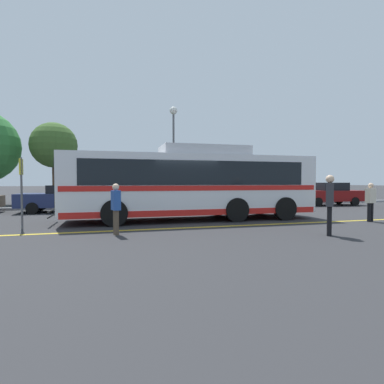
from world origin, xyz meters
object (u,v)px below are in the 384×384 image
Objects in this scene: pedestrian_2 at (330,201)px; street_lamp at (174,133)px; pedestrian_1 at (116,206)px; parked_car_3 at (246,197)px; tree_0 at (54,145)px; parked_car_2 at (164,196)px; parked_car_1 at (67,198)px; transit_bus at (192,183)px; pedestrian_0 at (371,200)px; parked_car_4 at (329,194)px; bus_stop_sign at (21,184)px.

pedestrian_2 is 0.27× the size of street_lamp.
street_lamp reaches higher than pedestrian_1.
parked_car_3 is 2.44× the size of pedestrian_2.
pedestrian_1 is 14.67m from tree_0.
pedestrian_2 reaches higher than parked_car_2.
parked_car_1 is 6.76m from tree_0.
parked_car_3 is at bearing -43.97° from transit_bus.
pedestrian_1 reaches higher than parked_car_3.
transit_bus reaches higher than pedestrian_0.
pedestrian_2 is at bearing -162.01° from pedestrian_0.
street_lamp is (0.80, 7.81, 3.45)m from transit_bus.
parked_car_3 is at bearing 28.23° from pedestrian_2.
pedestrian_1 is (-8.34, -8.06, 0.22)m from parked_car_3.
pedestrian_0 is 0.24× the size of street_lamp.
parked_car_3 is 0.78× the size of tree_0.
pedestrian_2 is 13.47m from street_lamp.
pedestrian_0 is (12.76, -7.77, 0.16)m from parked_car_1.
transit_bus is 5.87× the size of pedestrian_2.
parked_car_3 is 2.84× the size of pedestrian_0.
street_lamp is at bearing 81.14° from parked_car_4.
transit_bus is 2.40× the size of parked_car_3.
parked_car_3 is (10.82, -0.07, -0.07)m from parked_car_1.
parked_car_1 is at bearing -74.44° from tree_0.
parked_car_4 is 2.48× the size of pedestrian_2.
street_lamp is 1.16× the size of tree_0.
parked_car_1 is 17.26m from parked_car_4.
parked_car_3 is 6.45m from parked_car_4.
pedestrian_1 is (-14.79, -8.16, 0.11)m from parked_car_4.
parked_car_2 reaches higher than parked_car_3.
pedestrian_1 is at bearing 133.35° from parked_car_3.
bus_stop_sign is 12.00m from tree_0.
parked_car_3 is at bearing 92.19° from pedestrian_0.
parked_car_4 is 16.89m from pedestrian_1.
pedestrian_2 reaches higher than parked_car_3.
pedestrian_1 is at bearing 157.21° from parked_car_2.
pedestrian_2 is at bearing -111.91° from bus_stop_sign.
pedestrian_1 is 0.86× the size of pedestrian_2.
parked_car_1 is 0.72× the size of street_lamp.
parked_car_1 is at bearing -175.66° from pedestrian_1.
pedestrian_0 reaches higher than parked_car_2.
tree_0 is at bearing 64.80° from parked_car_3.
pedestrian_0 reaches higher than parked_car_1.
pedestrian_2 is (-8.44, -10.06, 0.29)m from parked_car_4.
pedestrian_0 is 13.58m from bus_stop_sign.
pedestrian_1 is (-3.31, -2.95, -0.70)m from transit_bus.
bus_stop_sign is at bearing 132.86° from parked_car_2.
parked_car_2 is at bearing 119.98° from pedestrian_0.
parked_car_3 is 2.85× the size of pedestrian_1.
transit_bus is 2.37× the size of parked_car_4.
tree_0 is (-7.04, 5.26, 3.50)m from parked_car_2.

